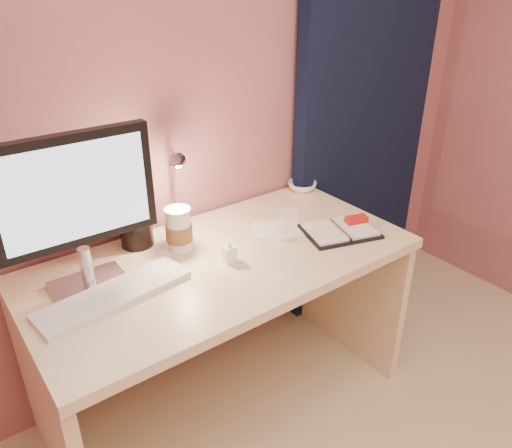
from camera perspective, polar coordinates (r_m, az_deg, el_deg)
room at (r=2.47m, az=11.00°, el=14.46°), size 3.50×3.50×3.50m
desk at (r=1.99m, az=-4.81°, el=-8.44°), size 1.40×0.70×0.73m
monitor at (r=1.59m, az=-20.02°, el=2.48°), size 0.49×0.18×0.52m
keyboard at (r=1.66m, az=-15.88°, el=-7.78°), size 0.51×0.21×0.02m
planner at (r=2.00m, az=9.71°, el=-0.64°), size 0.33×0.28×0.04m
paper_b at (r=1.99m, az=3.53°, el=-0.70°), size 0.16×0.16×0.00m
paper_c at (r=2.00m, az=1.68°, el=-0.61°), size 0.20×0.20×0.00m
coffee_cup at (r=1.86m, az=-8.82°, el=-0.63°), size 0.10×0.10×0.16m
clear_cup at (r=1.90m, az=3.73°, el=-0.11°), size 0.07×0.07×0.12m
bowl at (r=2.36m, az=5.31°, el=4.33°), size 0.16×0.16×0.04m
lotion_bottle at (r=1.77m, az=-3.05°, el=-3.05°), size 0.04×0.04×0.09m
dark_jar at (r=1.91m, az=-13.60°, el=0.01°), size 0.12×0.12×0.17m
desk_lamp at (r=1.90m, az=-7.44°, el=4.94°), size 0.13×0.22×0.35m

